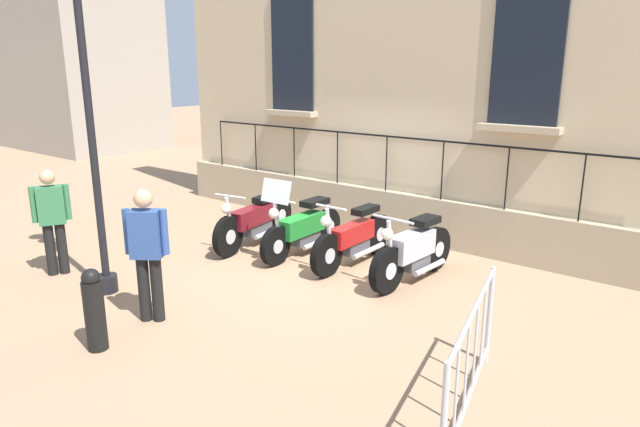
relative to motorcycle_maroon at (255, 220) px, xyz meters
name	(u,v)px	position (x,y,z in m)	size (l,w,h in m)	color
ground_plane	(318,263)	(0.10, 1.47, -0.43)	(60.00, 60.00, 0.00)	#9E7A5B
building_facade	(403,34)	(-2.25, 1.47, 3.10)	(0.82, 10.35, 7.30)	#C6B28E
motorcycle_maroon	(255,220)	(0.00, 0.00, 0.00)	(2.18, 0.64, 1.00)	black
motorcycle_green	(302,229)	(-0.10, 0.98, 0.01)	(2.01, 0.64, 1.35)	black
motorcycle_red	(353,239)	(-0.23, 1.91, -0.02)	(2.03, 0.54, 1.05)	black
motorcycle_silver	(413,252)	(-0.18, 2.98, 0.01)	(1.92, 0.64, 1.04)	black
lamppost	(80,27)	(2.78, -0.09, 3.03)	(0.30, 1.00, 5.02)	black
crowd_barrier	(471,357)	(2.32, 4.95, 0.14)	(2.04, 0.52, 1.05)	#B7B7BF
bollard	(94,309)	(3.72, 1.29, 0.04)	(0.22, 0.22, 0.93)	black
pedestrian_standing	(52,217)	(2.86, -1.28, 0.45)	(0.48, 0.36, 1.57)	black
pedestrian_walking	(147,248)	(2.92, 1.15, 0.49)	(0.39, 0.45, 1.63)	black
distant_building	(72,47)	(-4.49, -13.87, 3.24)	(3.91, 6.17, 7.34)	#9E9384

